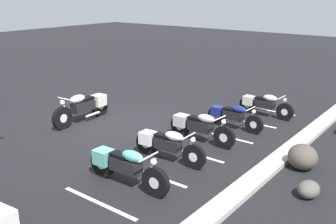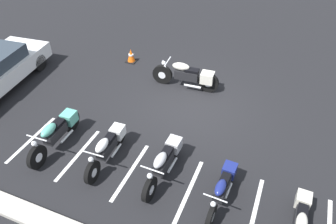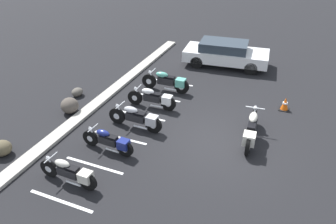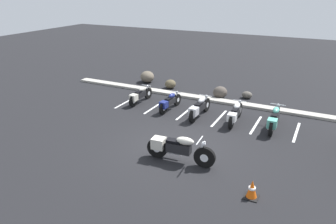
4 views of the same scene
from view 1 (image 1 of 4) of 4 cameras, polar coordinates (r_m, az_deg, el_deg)
ground at (r=13.08m, az=-7.71°, el=-1.57°), size 60.00×60.00×0.00m
motorcycle_cream_featured at (r=13.31m, az=-12.02°, el=0.82°), size 2.43×0.68×0.95m
parked_bike_0 at (r=13.98m, az=13.66°, el=1.12°), size 0.56×1.99×0.78m
parked_bike_1 at (r=12.53m, az=9.26°, el=-0.50°), size 0.55×1.97×0.77m
parked_bike_2 at (r=11.32m, az=4.43°, el=-2.05°), size 0.61×2.18×0.86m
parked_bike_3 at (r=10.04m, az=-0.30°, el=-4.68°), size 0.59×2.11×0.83m
parked_bike_4 at (r=8.87m, az=-6.45°, el=-7.70°), size 0.63×2.25×0.88m
concrete_curb at (r=10.16m, az=14.89°, el=-7.37°), size 18.00×0.50×0.12m
landscape_rock_1 at (r=8.94m, az=19.74°, el=-10.52°), size 0.57×0.48×0.37m
landscape_rock_2 at (r=10.16m, az=18.97°, el=-6.18°), size 1.03×1.03×0.63m
stall_line_0 at (r=14.77m, az=14.18°, el=0.28°), size 0.10×2.10×0.00m
stall_line_1 at (r=13.34m, az=11.29°, el=-1.37°), size 0.10×2.10×0.00m
stall_line_2 at (r=11.96m, az=7.72°, el=-3.40°), size 0.10×2.10×0.00m
stall_line_3 at (r=10.66m, az=3.22°, el=-5.91°), size 0.10×2.10×0.00m
stall_line_4 at (r=9.47m, az=-2.53°, el=-9.05°), size 0.10×2.10×0.00m
stall_line_5 at (r=8.43m, az=-9.96°, el=-12.88°), size 0.10×2.10×0.00m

